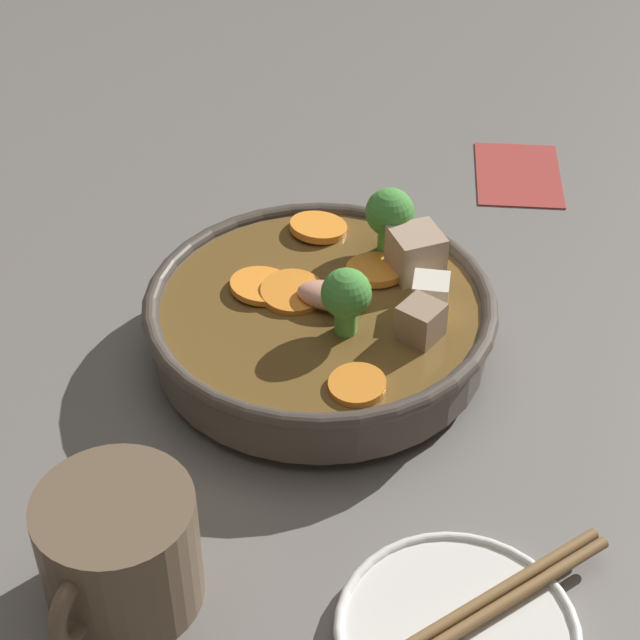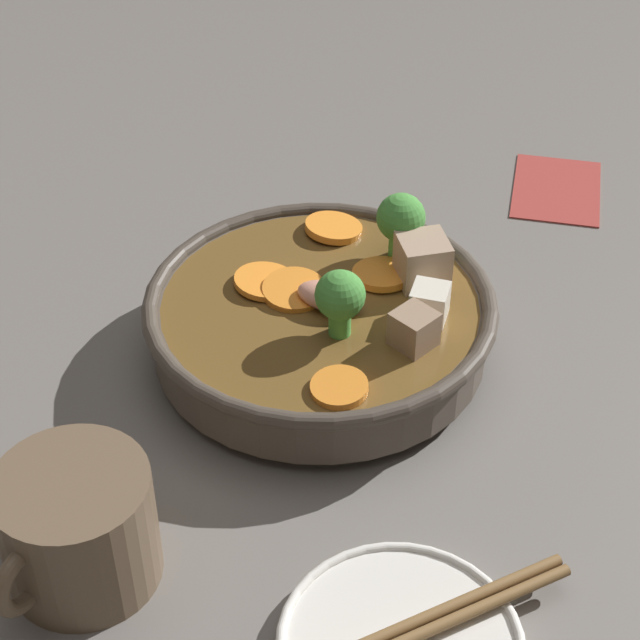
% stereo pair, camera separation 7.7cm
% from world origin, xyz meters
% --- Properties ---
extents(ground_plane, '(3.00, 3.00, 0.00)m').
position_xyz_m(ground_plane, '(0.00, 0.00, 0.00)').
color(ground_plane, slate).
extents(stirfry_bowl, '(0.25, 0.25, 0.10)m').
position_xyz_m(stirfry_bowl, '(-0.00, 0.00, 0.04)').
color(stirfry_bowl, '#51473D').
rests_on(stirfry_bowl, ground_plane).
extents(dark_mug, '(0.11, 0.09, 0.08)m').
position_xyz_m(dark_mug, '(0.24, -0.02, 0.04)').
color(dark_mug, brown).
rests_on(dark_mug, ground_plane).
extents(napkin, '(0.13, 0.11, 0.00)m').
position_xyz_m(napkin, '(-0.30, 0.07, 0.00)').
color(napkin, '#A33833').
rests_on(napkin, ground_plane).
extents(chopsticks_pair, '(0.19, 0.13, 0.01)m').
position_xyz_m(chopsticks_pair, '(0.20, 0.16, 0.02)').
color(chopsticks_pair, olive).
rests_on(chopsticks_pair, side_saucer).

